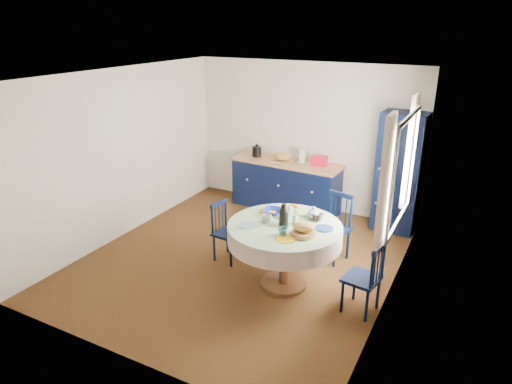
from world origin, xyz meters
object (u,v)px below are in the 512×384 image
chair_far (334,227)px  mug_b (283,232)px  dining_table (285,235)px  mug_a (267,218)px  cobalt_bowl (274,212)px  mug_d (290,208)px  chair_right (365,278)px  mug_c (317,218)px  pantry_cabinet (399,173)px  chair_left (227,231)px  kitchen_counter (286,184)px

chair_far → mug_b: 1.34m
dining_table → chair_far: size_ratio=1.48×
mug_a → cobalt_bowl: 0.26m
chair_far → mug_d: 0.81m
chair_right → mug_a: 1.33m
mug_b → mug_d: 0.73m
mug_c → dining_table: bearing=-136.5°
pantry_cabinet → mug_d: 2.16m
chair_left → cobalt_bowl: cobalt_bowl is taller
dining_table → chair_left: (-0.99, 0.27, -0.29)m
chair_far → mug_d: size_ratio=10.47×
chair_right → dining_table: bearing=-85.1°
chair_far → chair_right: 1.28m
dining_table → mug_d: bearing=106.4°
dining_table → mug_d: size_ratio=15.46×
pantry_cabinet → chair_far: size_ratio=2.00×
kitchen_counter → chair_far: bearing=-42.5°
chair_right → cobalt_bowl: (-1.28, 0.31, 0.43)m
dining_table → mug_a: bearing=-174.2°
cobalt_bowl → mug_c: bearing=4.7°
cobalt_bowl → chair_right: bearing=-13.7°
mug_b → cobalt_bowl: mug_b is taller
chair_far → pantry_cabinet: bearing=84.3°
dining_table → chair_left: 1.07m
chair_far → mug_a: bearing=-101.5°
mug_c → mug_a: bearing=-150.2°
pantry_cabinet → mug_a: pantry_cabinet is taller
chair_left → mug_b: (1.08, -0.55, 0.46)m
kitchen_counter → mug_a: bearing=-68.7°
chair_left → chair_far: bearing=-55.5°
kitchen_counter → mug_a: kitchen_counter is taller
chair_left → cobalt_bowl: bearing=-87.3°
dining_table → mug_b: (0.09, -0.28, 0.18)m
chair_right → mug_b: size_ratio=8.10×
dining_table → chair_right: size_ratio=1.59×
chair_left → mug_d: bearing=-75.0°
pantry_cabinet → dining_table: size_ratio=1.36×
chair_far → cobalt_bowl: bearing=-110.8°
chair_far → mug_a: 1.21m
dining_table → mug_d: dining_table is taller
kitchen_counter → cobalt_bowl: (0.74, -2.07, 0.42)m
kitchen_counter → mug_c: kitchen_counter is taller
kitchen_counter → cobalt_bowl: 2.24m
chair_right → mug_a: size_ratio=7.17×
mug_d → chair_right: bearing=-23.5°
mug_d → mug_b: bearing=-73.1°
pantry_cabinet → cobalt_bowl: pantry_cabinet is taller
mug_a → mug_b: bearing=-38.1°
chair_left → cobalt_bowl: (0.72, -0.04, 0.44)m
pantry_cabinet → chair_left: (-1.84, -2.07, -0.51)m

